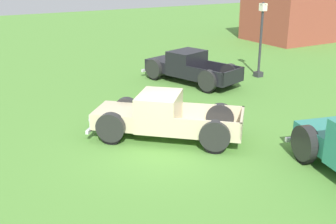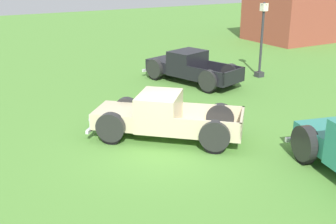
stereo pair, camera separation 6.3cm
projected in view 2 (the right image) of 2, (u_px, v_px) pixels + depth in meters
ground_plane at (165, 146)px, 13.04m from camera, size 80.00×80.00×0.00m
pickup_truck_foreground at (157, 117)px, 13.50m from camera, size 4.51×4.72×1.48m
pickup_truck_behind_right at (186, 67)px, 20.09m from camera, size 5.19×3.11×1.50m
lamp_post_near at (262, 38)px, 20.54m from camera, size 0.36×0.36×3.67m
brick_pavilion at (292, 7)px, 30.61m from camera, size 5.05×5.30×4.90m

